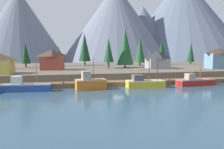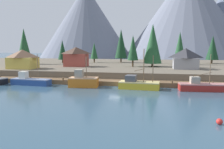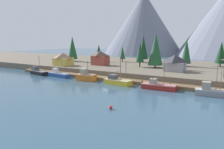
{
  "view_description": "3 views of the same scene",
  "coord_description": "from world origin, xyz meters",
  "px_view_note": "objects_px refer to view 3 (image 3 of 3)",
  "views": [
    {
      "loc": [
        -11.2,
        -44.58,
        7.51
      ],
      "look_at": [
        -0.89,
        3.2,
        2.37
      ],
      "focal_mm": 33.73,
      "sensor_mm": 36.0,
      "label": 1
    },
    {
      "loc": [
        8.47,
        -49.26,
        8.71
      ],
      "look_at": [
        -0.87,
        1.03,
        2.43
      ],
      "focal_mm": 37.49,
      "sensor_mm": 36.0,
      "label": 2
    },
    {
      "loc": [
        36.26,
        -55.25,
        12.78
      ],
      "look_at": [
        1.06,
        1.65,
        2.1
      ],
      "focal_mm": 34.52,
      "sensor_mm": 36.0,
      "label": 3
    }
  ],
  "objects_px": {
    "house_grey": "(175,63)",
    "conifer_back_right": "(122,52)",
    "fishing_boat_red": "(158,86)",
    "channel_buoy": "(111,107)",
    "fishing_boat_orange": "(86,77)",
    "conifer_centre": "(99,52)",
    "conifer_far_right": "(73,48)",
    "house_yellow": "(63,59)",
    "conifer_mid_left": "(140,52)",
    "fishing_boat_yellow": "(117,81)",
    "fishing_boat_grey": "(209,91)",
    "conifer_near_right": "(221,52)",
    "fishing_boat_black": "(38,72)",
    "fishing_boat_blue": "(58,74)",
    "conifer_mid_right": "(143,47)",
    "conifer_near_left": "(186,51)",
    "conifer_far_left": "(156,49)",
    "house_red": "(100,58)"
  },
  "relations": [
    {
      "from": "house_grey",
      "to": "conifer_back_right",
      "type": "relative_size",
      "value": 0.9
    },
    {
      "from": "fishing_boat_red",
      "to": "channel_buoy",
      "type": "relative_size",
      "value": 12.99
    },
    {
      "from": "fishing_boat_orange",
      "to": "fishing_boat_red",
      "type": "distance_m",
      "value": 24.1
    },
    {
      "from": "conifer_centre",
      "to": "conifer_far_right",
      "type": "bearing_deg",
      "value": -151.36
    },
    {
      "from": "house_yellow",
      "to": "conifer_mid_left",
      "type": "bearing_deg",
      "value": 21.45
    },
    {
      "from": "conifer_mid_left",
      "to": "fishing_boat_yellow",
      "type": "bearing_deg",
      "value": -81.78
    },
    {
      "from": "fishing_boat_grey",
      "to": "conifer_centre",
      "type": "bearing_deg",
      "value": 141.18
    },
    {
      "from": "fishing_boat_yellow",
      "to": "conifer_near_right",
      "type": "relative_size",
      "value": 0.84
    },
    {
      "from": "fishing_boat_yellow",
      "to": "conifer_back_right",
      "type": "bearing_deg",
      "value": 120.85
    },
    {
      "from": "fishing_boat_yellow",
      "to": "conifer_far_right",
      "type": "bearing_deg",
      "value": 150.77
    },
    {
      "from": "fishing_boat_grey",
      "to": "house_yellow",
      "type": "relative_size",
      "value": 1.02
    },
    {
      "from": "fishing_boat_red",
      "to": "fishing_boat_grey",
      "type": "xyz_separation_m",
      "value": [
        12.26,
        0.01,
        0.25
      ]
    },
    {
      "from": "conifer_centre",
      "to": "house_grey",
      "type": "bearing_deg",
      "value": -19.22
    },
    {
      "from": "fishing_boat_red",
      "to": "conifer_back_right",
      "type": "bearing_deg",
      "value": 125.53
    },
    {
      "from": "conifer_back_right",
      "to": "channel_buoy",
      "type": "height_order",
      "value": "conifer_back_right"
    },
    {
      "from": "fishing_boat_black",
      "to": "fishing_boat_blue",
      "type": "relative_size",
      "value": 0.93
    },
    {
      "from": "fishing_boat_yellow",
      "to": "fishing_boat_grey",
      "type": "height_order",
      "value": "fishing_boat_yellow"
    },
    {
      "from": "conifer_back_right",
      "to": "fishing_boat_red",
      "type": "bearing_deg",
      "value": -49.94
    },
    {
      "from": "fishing_boat_black",
      "to": "house_yellow",
      "type": "height_order",
      "value": "house_yellow"
    },
    {
      "from": "conifer_back_right",
      "to": "conifer_mid_right",
      "type": "bearing_deg",
      "value": 12.73
    },
    {
      "from": "fishing_boat_black",
      "to": "fishing_boat_grey",
      "type": "bearing_deg",
      "value": 8.37
    },
    {
      "from": "fishing_boat_red",
      "to": "conifer_near_left",
      "type": "height_order",
      "value": "conifer_near_left"
    },
    {
      "from": "conifer_far_left",
      "to": "conifer_mid_right",
      "type": "bearing_deg",
      "value": 126.88
    },
    {
      "from": "fishing_boat_blue",
      "to": "conifer_far_right",
      "type": "distance_m",
      "value": 32.57
    },
    {
      "from": "conifer_near_left",
      "to": "conifer_mid_right",
      "type": "xyz_separation_m",
      "value": [
        -20.7,
        5.49,
        0.93
      ]
    },
    {
      "from": "conifer_mid_right",
      "to": "conifer_near_right",
      "type": "bearing_deg",
      "value": 1.08
    },
    {
      "from": "fishing_boat_yellow",
      "to": "house_yellow",
      "type": "bearing_deg",
      "value": 164.57
    },
    {
      "from": "house_yellow",
      "to": "conifer_mid_left",
      "type": "relative_size",
      "value": 0.78
    },
    {
      "from": "fishing_boat_black",
      "to": "fishing_boat_grey",
      "type": "height_order",
      "value": "fishing_boat_grey"
    },
    {
      "from": "conifer_mid_right",
      "to": "conifer_far_right",
      "type": "bearing_deg",
      "value": -157.67
    },
    {
      "from": "fishing_boat_grey",
      "to": "conifer_far_right",
      "type": "height_order",
      "value": "conifer_far_right"
    },
    {
      "from": "fishing_boat_grey",
      "to": "house_red",
      "type": "xyz_separation_m",
      "value": [
        -44.96,
        20.43,
        4.38
      ]
    },
    {
      "from": "conifer_mid_left",
      "to": "channel_buoy",
      "type": "xyz_separation_m",
      "value": [
        13.83,
        -43.24,
        -7.81
      ]
    },
    {
      "from": "fishing_boat_orange",
      "to": "channel_buoy",
      "type": "distance_m",
      "value": 30.23
    },
    {
      "from": "fishing_boat_yellow",
      "to": "fishing_boat_red",
      "type": "xyz_separation_m",
      "value": [
        12.37,
        0.14,
        -0.12
      ]
    },
    {
      "from": "fishing_boat_yellow",
      "to": "fishing_boat_grey",
      "type": "bearing_deg",
      "value": 4.2
    },
    {
      "from": "conifer_back_right",
      "to": "fishing_boat_yellow",
      "type": "bearing_deg",
      "value": -63.0
    },
    {
      "from": "fishing_boat_blue",
      "to": "house_red",
      "type": "bearing_deg",
      "value": 84.57
    },
    {
      "from": "fishing_boat_orange",
      "to": "house_grey",
      "type": "relative_size",
      "value": 0.95
    },
    {
      "from": "conifer_mid_left",
      "to": "conifer_far_right",
      "type": "height_order",
      "value": "conifer_far_right"
    },
    {
      "from": "conifer_near_right",
      "to": "conifer_far_right",
      "type": "relative_size",
      "value": 0.8
    },
    {
      "from": "conifer_near_right",
      "to": "conifer_mid_right",
      "type": "xyz_separation_m",
      "value": [
        -32.45,
        -0.61,
        1.44
      ]
    },
    {
      "from": "fishing_boat_orange",
      "to": "fishing_boat_grey",
      "type": "height_order",
      "value": "fishing_boat_grey"
    },
    {
      "from": "house_red",
      "to": "conifer_far_right",
      "type": "height_order",
      "value": "conifer_far_right"
    },
    {
      "from": "conifer_centre",
      "to": "channel_buoy",
      "type": "xyz_separation_m",
      "value": [
        40.34,
        -53.41,
        -6.92
      ]
    },
    {
      "from": "conifer_far_left",
      "to": "conifer_far_right",
      "type": "height_order",
      "value": "conifer_far_left"
    },
    {
      "from": "house_yellow",
      "to": "house_red",
      "type": "xyz_separation_m",
      "value": [
        12.18,
        9.21,
        0.33
      ]
    },
    {
      "from": "conifer_near_right",
      "to": "conifer_far_left",
      "type": "relative_size",
      "value": 0.77
    },
    {
      "from": "conifer_mid_right",
      "to": "conifer_centre",
      "type": "height_order",
      "value": "conifer_mid_right"
    },
    {
      "from": "fishing_boat_red",
      "to": "conifer_back_right",
      "type": "height_order",
      "value": "conifer_back_right"
    }
  ]
}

